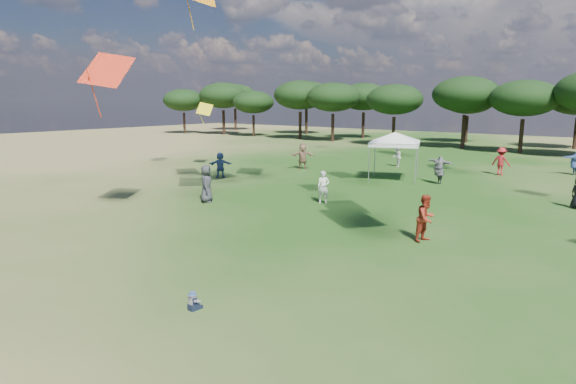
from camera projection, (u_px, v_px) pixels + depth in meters
name	position (u px, v px, depth m)	size (l,w,h in m)	color
ground	(109.00, 355.00, 9.53)	(140.00, 140.00, 0.00)	#234B16
tent_left	(395.00, 134.00, 29.82)	(5.54, 5.54, 3.30)	gray
toddler	(193.00, 302.00, 11.53)	(0.31, 0.35, 0.46)	black
festival_crowd	(452.00, 175.00, 26.79)	(30.23, 22.62, 1.92)	navy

